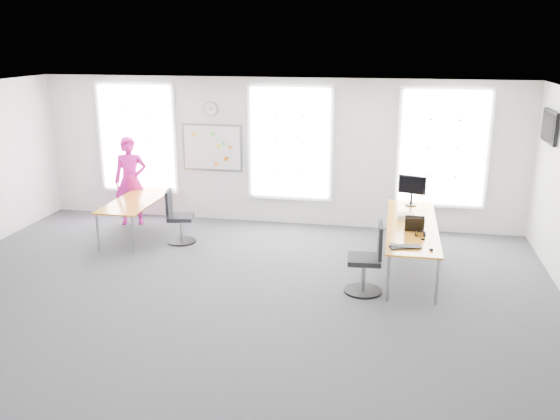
% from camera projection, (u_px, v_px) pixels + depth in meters
% --- Properties ---
extents(floor, '(10.00, 10.00, 0.00)m').
position_uv_depth(floor, '(223.00, 301.00, 8.77)').
color(floor, '#2C2D32').
rests_on(floor, ground).
extents(ceiling, '(10.00, 10.00, 0.00)m').
position_uv_depth(ceiling, '(217.00, 96.00, 7.92)').
color(ceiling, silver).
rests_on(ceiling, ground).
extents(wall_back, '(10.00, 0.00, 10.00)m').
position_uv_depth(wall_back, '(276.00, 152.00, 12.11)').
color(wall_back, white).
rests_on(wall_back, ground).
extents(wall_front, '(10.00, 0.00, 10.00)m').
position_uv_depth(wall_front, '(72.00, 341.00, 4.58)').
color(wall_front, white).
rests_on(wall_front, ground).
extents(window_left, '(1.60, 0.06, 2.20)m').
position_uv_depth(window_left, '(137.00, 138.00, 12.58)').
color(window_left, white).
rests_on(window_left, wall_back).
extents(window_mid, '(1.60, 0.06, 2.20)m').
position_uv_depth(window_mid, '(290.00, 143.00, 11.98)').
color(window_mid, white).
rests_on(window_mid, wall_back).
extents(window_right, '(1.60, 0.06, 2.20)m').
position_uv_depth(window_right, '(443.00, 148.00, 11.43)').
color(window_right, white).
rests_on(window_right, wall_back).
extents(desk_right, '(0.82, 3.08, 0.75)m').
position_uv_depth(desk_right, '(412.00, 227.00, 9.92)').
color(desk_right, orange).
rests_on(desk_right, ground).
extents(desk_left, '(0.81, 2.02, 0.74)m').
position_uv_depth(desk_left, '(137.00, 203.00, 11.47)').
color(desk_left, orange).
rests_on(desk_left, ground).
extents(chair_right, '(0.58, 0.58, 1.10)m').
position_uv_depth(chair_right, '(368.00, 263.00, 8.95)').
color(chair_right, black).
rests_on(chair_right, ground).
extents(chair_left, '(0.55, 0.54, 1.02)m').
position_uv_depth(chair_left, '(178.00, 220.00, 11.18)').
color(chair_left, black).
rests_on(chair_left, ground).
extents(person, '(0.77, 0.63, 1.83)m').
position_uv_depth(person, '(131.00, 181.00, 12.19)').
color(person, '#C4138C').
rests_on(person, ground).
extents(whiteboard, '(1.20, 0.03, 0.90)m').
position_uv_depth(whiteboard, '(212.00, 148.00, 12.32)').
color(whiteboard, white).
rests_on(whiteboard, wall_back).
extents(wall_clock, '(0.30, 0.04, 0.30)m').
position_uv_depth(wall_clock, '(211.00, 109.00, 12.10)').
color(wall_clock, gray).
rests_on(wall_clock, wall_back).
extents(tv, '(0.06, 0.90, 0.55)m').
position_uv_depth(tv, '(550.00, 127.00, 10.04)').
color(tv, black).
rests_on(tv, wall_right).
extents(keyboard, '(0.49, 0.30, 0.02)m').
position_uv_depth(keyboard, '(405.00, 247.00, 8.80)').
color(keyboard, black).
rests_on(keyboard, desk_right).
extents(mouse, '(0.07, 0.10, 0.04)m').
position_uv_depth(mouse, '(431.00, 249.00, 8.68)').
color(mouse, black).
rests_on(mouse, desk_right).
extents(lens_cap, '(0.08, 0.08, 0.01)m').
position_uv_depth(lens_cap, '(423.00, 239.00, 9.16)').
color(lens_cap, black).
rests_on(lens_cap, desk_right).
extents(headphones, '(0.16, 0.09, 0.09)m').
position_uv_depth(headphones, '(420.00, 234.00, 9.29)').
color(headphones, black).
rests_on(headphones, desk_right).
extents(laptop_sleeve, '(0.31, 0.17, 0.25)m').
position_uv_depth(laptop_sleeve, '(415.00, 224.00, 9.50)').
color(laptop_sleeve, black).
rests_on(laptop_sleeve, desk_right).
extents(paper_stack, '(0.30, 0.24, 0.10)m').
position_uv_depth(paper_stack, '(406.00, 217.00, 10.15)').
color(paper_stack, '#F0E5C3').
rests_on(paper_stack, desk_right).
extents(monitor, '(0.50, 0.21, 0.57)m').
position_uv_depth(monitor, '(412.00, 188.00, 10.91)').
color(monitor, black).
rests_on(monitor, desk_right).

